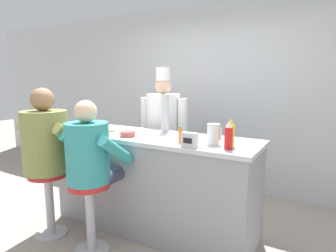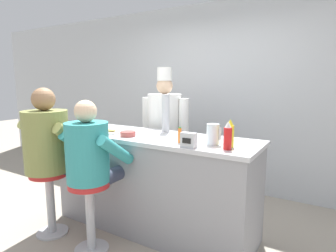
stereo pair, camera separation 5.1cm
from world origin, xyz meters
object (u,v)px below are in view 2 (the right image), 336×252
napkin_dispenser_chrome (189,140)px  diner_seated_olive (50,145)px  mustard_bottle_yellow (230,134)px  breakfast_plate (111,132)px  ketchup_bottle_red (228,136)px  cup_stack_steel (166,113)px  hot_sauce_bottle_orange (180,135)px  water_pitcher_clear (213,134)px  cereal_bowl (128,134)px  coffee_mug_white (78,128)px  cook_in_whites_near (165,129)px  diner_seated_teal (90,158)px

napkin_dispenser_chrome → diner_seated_olive: (-1.41, -0.32, -0.15)m
mustard_bottle_yellow → breakfast_plate: (-1.32, -0.03, -0.10)m
ketchup_bottle_red → cup_stack_steel: (-0.87, 0.44, 0.10)m
hot_sauce_bottle_orange → water_pitcher_clear: bearing=16.3°
napkin_dispenser_chrome → cereal_bowl: bearing=171.4°
coffee_mug_white → napkin_dispenser_chrome: napkin_dispenser_chrome is taller
ketchup_bottle_red → cook_in_whites_near: cook_in_whites_near is taller
napkin_dispenser_chrome → hot_sauce_bottle_orange: bearing=142.3°
water_pitcher_clear → cereal_bowl: water_pitcher_clear is taller
cereal_bowl → cup_stack_steel: 0.50m
diner_seated_teal → water_pitcher_clear: bearing=28.6°
ketchup_bottle_red → water_pitcher_clear: (-0.17, 0.11, -0.02)m
diner_seated_olive → coffee_mug_white: bearing=85.5°
ketchup_bottle_red → water_pitcher_clear: size_ratio=1.27×
diner_seated_olive → diner_seated_teal: size_ratio=1.07×
coffee_mug_white → napkin_dispenser_chrome: bearing=-0.8°
mustard_bottle_yellow → water_pitcher_clear: (-0.16, 0.01, -0.02)m
hot_sauce_bottle_orange → coffee_mug_white: size_ratio=1.20×
mustard_bottle_yellow → diner_seated_teal: diner_seated_teal is taller
breakfast_plate → diner_seated_teal: bearing=-68.8°
water_pitcher_clear → cereal_bowl: size_ratio=1.20×
mustard_bottle_yellow → coffee_mug_white: bearing=-174.2°
mustard_bottle_yellow → diner_seated_teal: 1.26m
coffee_mug_white → diner_seated_teal: 0.68m
breakfast_plate → napkin_dispenser_chrome: bearing=-8.8°
cup_stack_steel → cook_in_whites_near: (-0.29, 0.45, -0.27)m
ketchup_bottle_red → cereal_bowl: 1.06m
cup_stack_steel → diner_seated_olive: bearing=-134.7°
ketchup_bottle_red → diner_seated_teal: size_ratio=0.17×
diner_seated_olive → ketchup_bottle_red: bearing=13.7°
mustard_bottle_yellow → coffee_mug_white: size_ratio=1.98×
mustard_bottle_yellow → cereal_bowl: (-1.05, -0.08, -0.09)m
water_pitcher_clear → breakfast_plate: 1.16m
diner_seated_teal → diner_seated_olive: bearing=179.4°
water_pitcher_clear → mustard_bottle_yellow: bearing=-3.7°
cereal_bowl → napkin_dispenser_chrome: bearing=-8.6°
breakfast_plate → cook_in_whites_near: 0.85m
mustard_bottle_yellow → breakfast_plate: bearing=-178.7°
hot_sauce_bottle_orange → cereal_bowl: 0.60m
ketchup_bottle_red → cereal_bowl: (-1.06, 0.02, -0.09)m
water_pitcher_clear → diner_seated_olive: diner_seated_olive is taller
napkin_dispenser_chrome → diner_seated_teal: 0.92m
mustard_bottle_yellow → diner_seated_olive: 1.79m
cereal_bowl → diner_seated_olive: size_ratio=0.10×
cup_stack_steel → ketchup_bottle_red: bearing=-27.0°
breakfast_plate → cereal_bowl: 0.27m
cereal_bowl → cook_in_whites_near: bearing=96.6°
diner_seated_olive → diner_seated_teal: diner_seated_olive is taller
breakfast_plate → diner_seated_teal: (0.19, -0.49, -0.15)m
cereal_bowl → diner_seated_olive: bearing=-146.4°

